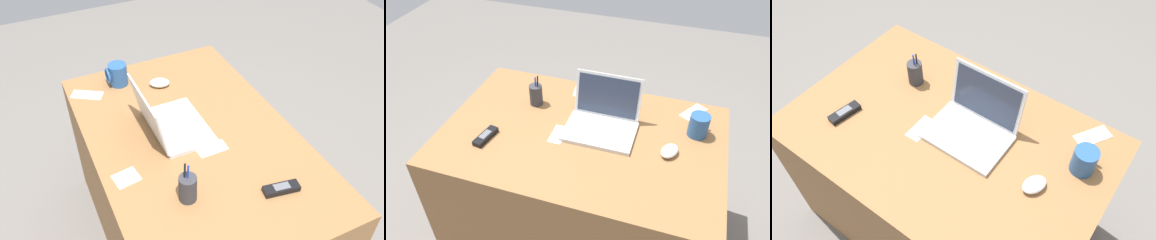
{
  "view_description": "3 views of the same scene",
  "coord_description": "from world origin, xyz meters",
  "views": [
    {
      "loc": [
        -1.17,
        0.55,
        1.9
      ],
      "look_at": [
        0.06,
        -0.03,
        0.76
      ],
      "focal_mm": 38.86,
      "sensor_mm": 36.0,
      "label": 1
    },
    {
      "loc": [
        0.4,
        -1.26,
        1.86
      ],
      "look_at": [
        -0.01,
        -0.03,
        0.83
      ],
      "focal_mm": 35.09,
      "sensor_mm": 36.0,
      "label": 2
    },
    {
      "loc": [
        0.62,
        -0.74,
        1.96
      ],
      "look_at": [
        0.05,
        0.05,
        0.8
      ],
      "focal_mm": 36.63,
      "sensor_mm": 36.0,
      "label": 3
    }
  ],
  "objects": [
    {
      "name": "desk",
      "position": [
        0.0,
        0.0,
        0.36
      ],
      "size": [
        1.3,
        0.84,
        0.72
      ],
      "primitive_type": "cube",
      "color": "olive",
      "rests_on": "ground"
    },
    {
      "name": "ground_plane",
      "position": [
        0.0,
        0.0,
        0.0
      ],
      "size": [
        6.0,
        6.0,
        0.0
      ],
      "primitive_type": "plane",
      "color": "slate"
    },
    {
      "name": "computer_mouse",
      "position": [
        0.4,
        -0.01,
        0.74
      ],
      "size": [
        0.1,
        0.12,
        0.04
      ],
      "primitive_type": "ellipsoid",
      "rotation": [
        0.0,
        0.0,
        -0.4
      ],
      "color": "white",
      "rests_on": "desk"
    },
    {
      "name": "paper_note_right",
      "position": [
        -0.1,
        -0.04,
        0.73
      ],
      "size": [
        0.06,
        0.13,
        0.0
      ],
      "primitive_type": "cube",
      "rotation": [
        0.0,
        0.0,
        0.01
      ],
      "color": "white",
      "rests_on": "desk"
    },
    {
      "name": "paper_note_left",
      "position": [
        -0.1,
        0.33,
        0.73
      ],
      "size": [
        0.09,
        0.1,
        0.0
      ],
      "primitive_type": "cube",
      "rotation": [
        0.0,
        0.0,
        0.15
      ],
      "color": "white",
      "rests_on": "desk"
    },
    {
      "name": "laptop",
      "position": [
        0.08,
        0.07,
        0.77
      ],
      "size": [
        0.33,
        0.27,
        0.23
      ],
      "color": "silver",
      "rests_on": "desk"
    },
    {
      "name": "coffee_mug_white",
      "position": [
        0.51,
        0.17,
        0.78
      ],
      "size": [
        0.09,
        0.1,
        0.11
      ],
      "color": "#26518C",
      "rests_on": "desk"
    },
    {
      "name": "pen_holder",
      "position": [
        -0.29,
        0.16,
        0.78
      ],
      "size": [
        0.07,
        0.07,
        0.17
      ],
      "color": "#333338",
      "rests_on": "desk"
    },
    {
      "name": "paper_note_near_laptop",
      "position": [
        0.48,
        0.33,
        0.73
      ],
      "size": [
        0.13,
        0.16,
        0.0
      ],
      "primitive_type": "cube",
      "rotation": [
        0.0,
        0.0,
        -0.56
      ],
      "color": "white",
      "rests_on": "desk"
    },
    {
      "name": "cordless_phone",
      "position": [
        -0.41,
        -0.17,
        0.74
      ],
      "size": [
        0.07,
        0.14,
        0.03
      ],
      "color": "black",
      "rests_on": "desk"
    }
  ]
}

